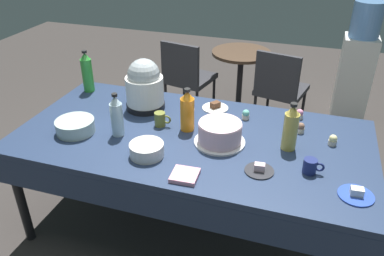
{
  "coord_description": "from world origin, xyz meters",
  "views": [
    {
      "loc": [
        0.65,
        -1.99,
        2.0
      ],
      "look_at": [
        0.0,
        0.0,
        0.8
      ],
      "focal_mm": 36.33,
      "sensor_mm": 36.0,
      "label": 1
    }
  ],
  "objects_px": {
    "soda_bottle_ginger_ale": "(291,128)",
    "soda_bottle_water": "(117,116)",
    "ceramic_snack_bowl": "(147,150)",
    "coffee_mug_navy": "(310,166)",
    "coffee_mug_olive": "(160,119)",
    "potluck_table": "(192,143)",
    "cupcake_berry": "(300,114)",
    "soda_bottle_orange_juice": "(187,111)",
    "dessert_plate_white": "(215,107)",
    "maroon_chair_left": "(186,75)",
    "slow_cooker": "(144,86)",
    "glass_salad_bowl": "(75,126)",
    "cupcake_cocoa": "(301,128)",
    "cupcake_lemon": "(333,140)",
    "water_cooler": "(356,68)",
    "maroon_chair_right": "(280,86)",
    "cupcake_rose": "(246,115)",
    "soda_bottle_lime_soda": "(87,72)",
    "dessert_plate_cobalt": "(356,194)",
    "frosted_layer_cake": "(220,133)",
    "dessert_plate_charcoal": "(259,170)"
  },
  "relations": [
    {
      "from": "soda_bottle_ginger_ale",
      "to": "soda_bottle_water",
      "type": "relative_size",
      "value": 1.05
    },
    {
      "from": "ceramic_snack_bowl",
      "to": "coffee_mug_navy",
      "type": "relative_size",
      "value": 1.77
    },
    {
      "from": "coffee_mug_olive",
      "to": "potluck_table",
      "type": "bearing_deg",
      "value": -12.59
    },
    {
      "from": "cupcake_berry",
      "to": "soda_bottle_orange_juice",
      "type": "bearing_deg",
      "value": -150.91
    },
    {
      "from": "dessert_plate_white",
      "to": "maroon_chair_left",
      "type": "bearing_deg",
      "value": 117.9
    },
    {
      "from": "potluck_table",
      "to": "soda_bottle_water",
      "type": "distance_m",
      "value": 0.5
    },
    {
      "from": "maroon_chair_left",
      "to": "slow_cooker",
      "type": "bearing_deg",
      "value": -83.98
    },
    {
      "from": "glass_salad_bowl",
      "to": "soda_bottle_ginger_ale",
      "type": "xyz_separation_m",
      "value": [
        1.3,
        0.22,
        0.09
      ]
    },
    {
      "from": "potluck_table",
      "to": "cupcake_cocoa",
      "type": "height_order",
      "value": "cupcake_cocoa"
    },
    {
      "from": "slow_cooker",
      "to": "soda_bottle_water",
      "type": "relative_size",
      "value": 1.28
    },
    {
      "from": "cupcake_lemon",
      "to": "soda_bottle_ginger_ale",
      "type": "relative_size",
      "value": 0.23
    },
    {
      "from": "soda_bottle_ginger_ale",
      "to": "water_cooler",
      "type": "distance_m",
      "value": 2.07
    },
    {
      "from": "soda_bottle_orange_juice",
      "to": "soda_bottle_ginger_ale",
      "type": "distance_m",
      "value": 0.64
    },
    {
      "from": "glass_salad_bowl",
      "to": "maroon_chair_right",
      "type": "xyz_separation_m",
      "value": [
        1.1,
        1.74,
        -0.3
      ]
    },
    {
      "from": "cupcake_rose",
      "to": "cupcake_lemon",
      "type": "distance_m",
      "value": 0.58
    },
    {
      "from": "glass_salad_bowl",
      "to": "dessert_plate_white",
      "type": "bearing_deg",
      "value": 38.21
    },
    {
      "from": "soda_bottle_orange_juice",
      "to": "soda_bottle_lime_soda",
      "type": "distance_m",
      "value": 0.97
    },
    {
      "from": "coffee_mug_olive",
      "to": "water_cooler",
      "type": "relative_size",
      "value": 0.09
    },
    {
      "from": "potluck_table",
      "to": "dessert_plate_cobalt",
      "type": "distance_m",
      "value": 1.01
    },
    {
      "from": "cupcake_rose",
      "to": "cupcake_lemon",
      "type": "height_order",
      "value": "same"
    },
    {
      "from": "cupcake_cocoa",
      "to": "soda_bottle_ginger_ale",
      "type": "xyz_separation_m",
      "value": [
        -0.05,
        -0.21,
        0.1
      ]
    },
    {
      "from": "slow_cooker",
      "to": "ceramic_snack_bowl",
      "type": "distance_m",
      "value": 0.62
    },
    {
      "from": "frosted_layer_cake",
      "to": "ceramic_snack_bowl",
      "type": "height_order",
      "value": "frosted_layer_cake"
    },
    {
      "from": "cupcake_cocoa",
      "to": "maroon_chair_left",
      "type": "xyz_separation_m",
      "value": [
        -1.21,
        1.3,
        -0.29
      ]
    },
    {
      "from": "slow_cooker",
      "to": "coffee_mug_olive",
      "type": "height_order",
      "value": "slow_cooker"
    },
    {
      "from": "dessert_plate_charcoal",
      "to": "soda_bottle_orange_juice",
      "type": "relative_size",
      "value": 0.57
    },
    {
      "from": "soda_bottle_orange_juice",
      "to": "maroon_chair_left",
      "type": "relative_size",
      "value": 0.33
    },
    {
      "from": "glass_salad_bowl",
      "to": "ceramic_snack_bowl",
      "type": "xyz_separation_m",
      "value": [
        0.54,
        -0.11,
        -0.0
      ]
    },
    {
      "from": "coffee_mug_navy",
      "to": "soda_bottle_water",
      "type": "bearing_deg",
      "value": 177.88
    },
    {
      "from": "slow_cooker",
      "to": "frosted_layer_cake",
      "type": "bearing_deg",
      "value": -25.32
    },
    {
      "from": "potluck_table",
      "to": "maroon_chair_right",
      "type": "bearing_deg",
      "value": 76.08
    },
    {
      "from": "coffee_mug_olive",
      "to": "dessert_plate_white",
      "type": "bearing_deg",
      "value": 51.77
    },
    {
      "from": "slow_cooker",
      "to": "potluck_table",
      "type": "bearing_deg",
      "value": -30.88
    },
    {
      "from": "coffee_mug_olive",
      "to": "maroon_chair_left",
      "type": "xyz_separation_m",
      "value": [
        -0.33,
        1.5,
        -0.31
      ]
    },
    {
      "from": "cupcake_berry",
      "to": "coffee_mug_navy",
      "type": "bearing_deg",
      "value": -80.39
    },
    {
      "from": "water_cooler",
      "to": "coffee_mug_olive",
      "type": "bearing_deg",
      "value": -123.51
    },
    {
      "from": "coffee_mug_navy",
      "to": "soda_bottle_ginger_ale",
      "type": "bearing_deg",
      "value": 122.91
    },
    {
      "from": "cupcake_berry",
      "to": "soda_bottle_ginger_ale",
      "type": "relative_size",
      "value": 0.23
    },
    {
      "from": "slow_cooker",
      "to": "dessert_plate_cobalt",
      "type": "relative_size",
      "value": 2.05
    },
    {
      "from": "glass_salad_bowl",
      "to": "water_cooler",
      "type": "relative_size",
      "value": 0.2
    },
    {
      "from": "soda_bottle_orange_juice",
      "to": "maroon_chair_right",
      "type": "bearing_deg",
      "value": 73.74
    },
    {
      "from": "glass_salad_bowl",
      "to": "dessert_plate_charcoal",
      "type": "distance_m",
      "value": 1.18
    },
    {
      "from": "dessert_plate_cobalt",
      "to": "cupcake_rose",
      "type": "relative_size",
      "value": 2.61
    },
    {
      "from": "potluck_table",
      "to": "cupcake_rose",
      "type": "height_order",
      "value": "cupcake_rose"
    },
    {
      "from": "coffee_mug_olive",
      "to": "water_cooler",
      "type": "bearing_deg",
      "value": 56.49
    },
    {
      "from": "glass_salad_bowl",
      "to": "cupcake_cocoa",
      "type": "height_order",
      "value": "glass_salad_bowl"
    },
    {
      "from": "potluck_table",
      "to": "soda_bottle_lime_soda",
      "type": "xyz_separation_m",
      "value": [
        -0.97,
        0.39,
        0.21
      ]
    },
    {
      "from": "cupcake_rose",
      "to": "soda_bottle_lime_soda",
      "type": "height_order",
      "value": "soda_bottle_lime_soda"
    },
    {
      "from": "cupcake_berry",
      "to": "frosted_layer_cake",
      "type": "bearing_deg",
      "value": -132.79
    },
    {
      "from": "cupcake_cocoa",
      "to": "maroon_chair_right",
      "type": "distance_m",
      "value": 1.36
    }
  ]
}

